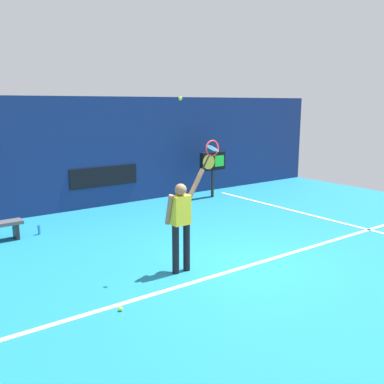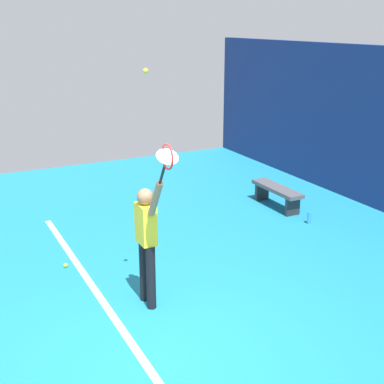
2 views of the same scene
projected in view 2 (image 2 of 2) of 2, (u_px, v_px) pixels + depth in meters
The scene contains 8 objects.
ground_plane at pixel (156, 355), 6.25m from camera, with size 18.00×18.00×0.00m, color teal.
court_baseline at pixel (142, 359), 6.17m from camera, with size 10.00×0.10×0.01m, color white.
tennis_player at pixel (147, 237), 7.09m from camera, with size 0.78×0.31×1.93m.
tennis_racket at pixel (167, 159), 6.10m from camera, with size 0.46×0.27×0.60m.
tennis_ball at pixel (146, 71), 6.41m from camera, with size 0.07×0.07×0.07m, color #CCE033.
court_bench at pixel (277, 192), 11.12m from camera, with size 1.40×0.36×0.45m.
water_bottle at pixel (309, 218), 10.27m from camera, with size 0.07×0.07×0.24m, color #338CD8.
spare_ball at pixel (66, 265), 8.47m from camera, with size 0.07×0.07×0.07m, color #CCE033.
Camera 2 is at (4.96, -2.04, 3.78)m, focal length 49.32 mm.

